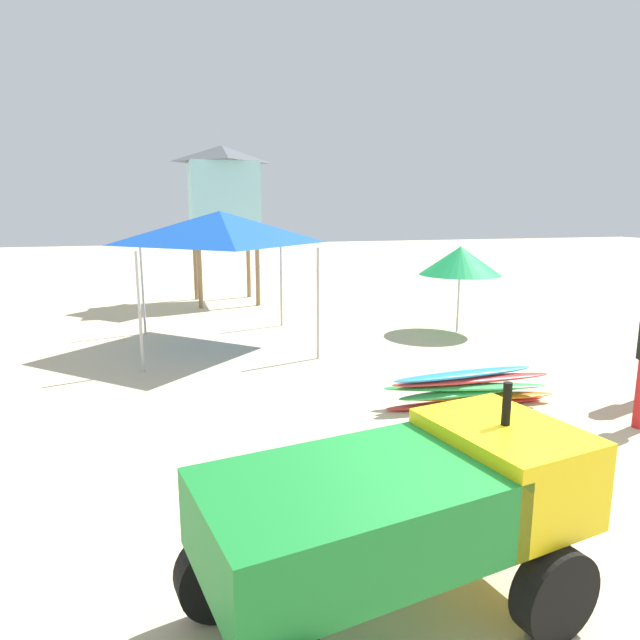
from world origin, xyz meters
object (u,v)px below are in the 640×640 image
object	(u,v)px
utility_cart	(405,508)
lifeguard_tower	(223,188)
beach_umbrella_left	(460,261)
surfboard_pile	(468,389)
popup_canopy	(220,228)

from	to	relation	value
utility_cart	lifeguard_tower	world-z (taller)	lifeguard_tower
lifeguard_tower	beach_umbrella_left	size ratio (longest dim) A/B	2.33
surfboard_pile	popup_canopy	size ratio (longest dim) A/B	0.80
utility_cart	popup_canopy	distance (m)	8.04
utility_cart	popup_canopy	size ratio (longest dim) A/B	0.89
popup_canopy	lifeguard_tower	world-z (taller)	lifeguard_tower
popup_canopy	beach_umbrella_left	bearing A→B (deg)	-2.48
popup_canopy	lifeguard_tower	size ratio (longest dim) A/B	0.70
utility_cart	popup_canopy	xyz separation A→B (m)	(-0.22, 7.89, 1.50)
lifeguard_tower	beach_umbrella_left	distance (m)	7.09
utility_cart	surfboard_pile	world-z (taller)	utility_cart
lifeguard_tower	beach_umbrella_left	bearing A→B (deg)	-51.08
surfboard_pile	beach_umbrella_left	distance (m)	4.95
utility_cart	surfboard_pile	xyz separation A→B (m)	(2.56, 3.47, -0.55)
utility_cart	beach_umbrella_left	xyz separation A→B (m)	(4.81, 7.67, 0.77)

